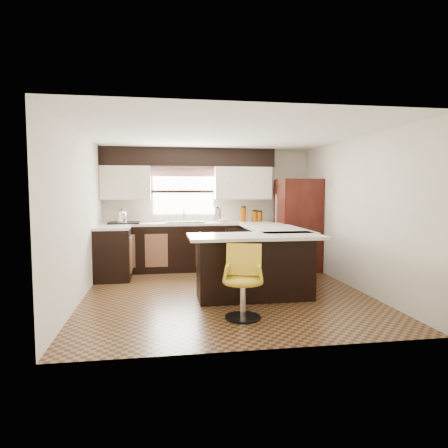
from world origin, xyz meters
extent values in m
plane|color=#49301A|center=(0.00, 0.00, 0.00)|extent=(4.40, 4.40, 0.00)
plane|color=silver|center=(0.00, 0.00, 2.40)|extent=(4.40, 4.40, 0.00)
plane|color=beige|center=(0.00, 2.20, 1.20)|extent=(4.40, 0.00, 4.40)
plane|color=beige|center=(0.00, -2.20, 1.20)|extent=(4.40, 0.00, 4.40)
plane|color=beige|center=(-2.10, 0.00, 1.20)|extent=(0.00, 4.40, 4.40)
plane|color=beige|center=(2.10, 0.00, 1.20)|extent=(0.00, 4.40, 4.40)
cube|color=black|center=(-0.45, 1.90, 0.45)|extent=(3.30, 0.60, 0.90)
cube|color=black|center=(-1.80, 1.25, 0.45)|extent=(0.60, 0.70, 0.90)
cube|color=silver|center=(-0.45, 1.90, 0.92)|extent=(3.30, 0.60, 0.04)
cube|color=silver|center=(-1.80, 1.25, 0.92)|extent=(0.60, 0.70, 0.04)
cube|color=black|center=(-0.40, 2.03, 2.22)|extent=(3.40, 0.35, 0.36)
cube|color=beige|center=(-1.62, 2.03, 1.72)|extent=(0.94, 0.35, 0.64)
cube|color=beige|center=(0.68, 2.03, 1.72)|extent=(1.14, 0.35, 0.64)
cube|color=white|center=(-0.50, 2.18, 1.55)|extent=(1.20, 0.02, 0.90)
cube|color=#D19B93|center=(-0.50, 2.14, 1.94)|extent=(1.30, 0.06, 0.18)
cube|color=#B2B2B7|center=(-0.50, 1.88, 0.96)|extent=(0.75, 0.45, 0.03)
cube|color=black|center=(0.55, 1.61, 0.43)|extent=(0.58, 0.03, 0.78)
cube|color=black|center=(-1.65, 1.88, 0.96)|extent=(0.58, 0.50, 0.02)
cube|color=black|center=(0.90, 0.62, 0.45)|extent=(0.60, 1.95, 0.90)
cube|color=black|center=(0.38, -0.35, 0.45)|extent=(1.65, 0.60, 0.90)
cube|color=silver|center=(0.95, 0.62, 0.92)|extent=(0.84, 1.95, 0.04)
cube|color=silver|center=(0.35, -0.44, 0.92)|extent=(1.89, 0.84, 0.04)
cube|color=black|center=(1.70, 1.56, 0.90)|extent=(0.77, 0.74, 1.79)
cylinder|color=silver|center=(0.15, 1.90, 1.08)|extent=(0.15, 0.15, 0.27)
imported|color=white|center=(0.24, 1.90, 0.98)|extent=(0.33, 0.33, 0.06)
cylinder|color=#7A3C04|center=(0.68, 1.92, 1.09)|extent=(0.12, 0.12, 0.28)
cylinder|color=#7A3C04|center=(0.91, 1.92, 1.05)|extent=(0.12, 0.12, 0.21)
cylinder|color=#7A3C04|center=(1.01, 1.92, 1.04)|extent=(0.12, 0.12, 0.19)
camera|label=1|loc=(-0.97, -5.92, 1.57)|focal=32.00mm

